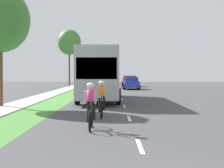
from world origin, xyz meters
name	(u,v)px	position (x,y,z in m)	size (l,w,h in m)	color
ground_plane	(121,100)	(0.00, 20.00, 0.00)	(120.00, 120.00, 0.00)	#424244
grass_verge	(58,100)	(-4.49, 20.00, 0.00)	(1.99, 70.00, 0.01)	#478438
sidewalk_concrete	(31,100)	(-6.37, 20.00, 0.00)	(1.79, 70.00, 0.10)	#B2ADA3
lane_markings_center	(119,97)	(0.00, 24.00, 0.00)	(0.12, 52.20, 0.01)	white
cyclist_lead	(90,105)	(-1.42, 7.04, 0.81)	(0.42, 1.72, 1.58)	black
cyclist_trailing	(100,99)	(-1.16, 10.20, 0.81)	(0.42, 1.72, 1.58)	black
bus_silver	(99,72)	(-1.57, 20.29, 1.98)	(2.78, 11.60, 3.48)	#A5A8AD
sedan_blue	(130,83)	(1.65, 37.95, 0.77)	(1.98, 4.30, 1.52)	#23389E
pickup_maroon	(128,81)	(1.89, 47.49, 0.83)	(2.22, 5.10, 1.64)	maroon
suv_red	(106,79)	(-1.53, 60.46, 0.95)	(2.15, 4.70, 1.79)	red
street_tree_far	(68,42)	(-7.16, 47.71, 6.68)	(3.50, 3.50, 8.63)	brown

